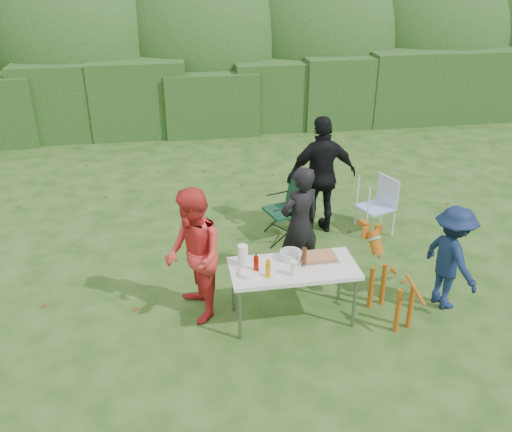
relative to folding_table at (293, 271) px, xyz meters
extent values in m
plane|color=#1E4211|center=(-0.24, -0.12, -0.69)|extent=(80.00, 80.00, 0.00)
cube|color=#23471C|center=(-0.24, 7.88, 0.16)|extent=(22.00, 1.40, 1.70)
ellipsoid|color=#3D6628|center=(-0.24, 9.48, 0.91)|extent=(20.00, 2.60, 3.20)
cube|color=silver|center=(0.00, 0.00, 0.03)|extent=(1.50, 0.70, 0.05)
cylinder|color=slate|center=(-0.68, -0.28, -0.34)|extent=(0.04, 0.04, 0.69)
cylinder|color=slate|center=(0.68, -0.28, -0.34)|extent=(0.04, 0.04, 0.69)
cylinder|color=slate|center=(-0.68, 0.28, -0.34)|extent=(0.04, 0.04, 0.69)
cylinder|color=slate|center=(0.68, 0.28, -0.34)|extent=(0.04, 0.04, 0.69)
imported|color=black|center=(0.29, 0.89, 0.13)|extent=(0.70, 0.59, 1.63)
imported|color=red|center=(-1.14, 0.28, 0.15)|extent=(0.78, 0.92, 1.67)
imported|color=black|center=(0.96, 2.20, 0.25)|extent=(1.13, 0.53, 1.88)
imported|color=#101F43|center=(1.98, -0.03, -0.01)|extent=(0.67, 0.96, 1.36)
cube|color=#B7B7BA|center=(0.33, 0.12, 0.06)|extent=(0.45, 0.30, 0.02)
cube|color=#B7744A|center=(0.33, 0.12, 0.09)|extent=(0.40, 0.26, 0.04)
cylinder|color=#D58E00|center=(-0.34, -0.16, 0.15)|extent=(0.06, 0.06, 0.20)
cylinder|color=#920B00|center=(-0.46, -0.07, 0.16)|extent=(0.06, 0.06, 0.22)
cylinder|color=#47230F|center=(0.12, 0.00, 0.17)|extent=(0.06, 0.06, 0.24)
cylinder|color=white|center=(-0.58, 0.14, 0.18)|extent=(0.12, 0.12, 0.26)
cylinder|color=white|center=(-0.04, -0.17, 0.14)|extent=(0.08, 0.08, 0.18)
cylinder|color=silver|center=(0.01, 0.18, 0.10)|extent=(0.26, 0.26, 0.10)
cylinder|color=white|center=(-0.53, -0.09, 0.08)|extent=(0.24, 0.24, 0.05)
camera|label=1|loc=(-1.34, -5.26, 3.39)|focal=38.00mm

